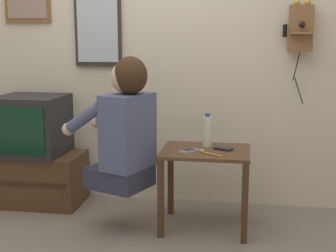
# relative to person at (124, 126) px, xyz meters

# --- Properties ---
(ground_plane) EXTENTS (14.00, 14.00, 0.00)m
(ground_plane) POSITION_rel_person_xyz_m (0.06, -0.30, -0.72)
(ground_plane) COLOR slate
(wall_back) EXTENTS (6.80, 0.05, 2.55)m
(wall_back) POSITION_rel_person_xyz_m (0.06, 0.68, 0.56)
(wall_back) COLOR beige
(wall_back) RESTS_ON ground_plane
(side_table) EXTENTS (0.59, 0.47, 0.55)m
(side_table) POSITION_rel_person_xyz_m (0.52, 0.14, -0.28)
(side_table) COLOR #51331E
(side_table) RESTS_ON ground_plane
(person) EXTENTS (0.62, 0.53, 0.87)m
(person) POSITION_rel_person_xyz_m (0.00, 0.00, 0.00)
(person) COLOR #2D3347
(person) RESTS_ON ground_plane
(tv_stand) EXTENTS (0.74, 0.43, 0.40)m
(tv_stand) POSITION_rel_person_xyz_m (-0.84, 0.42, -0.52)
(tv_stand) COLOR #51331E
(tv_stand) RESTS_ON ground_plane
(television) EXTENTS (0.49, 0.50, 0.45)m
(television) POSITION_rel_person_xyz_m (-0.84, 0.42, -0.09)
(television) COLOR #232326
(television) RESTS_ON tv_stand
(wall_phone_antique) EXTENTS (0.21, 0.19, 0.74)m
(wall_phone_antique) POSITION_rel_person_xyz_m (1.14, 0.59, 0.63)
(wall_phone_antique) COLOR brown
(wall_mirror) EXTENTS (0.36, 0.04, 0.67)m
(wall_mirror) POSITION_rel_person_xyz_m (-0.36, 0.63, 0.68)
(wall_mirror) COLOR #2D2823
(cell_phone_held) EXTENTS (0.12, 0.14, 0.01)m
(cell_phone_held) POSITION_rel_person_xyz_m (0.42, 0.08, -0.16)
(cell_phone_held) COLOR silver
(cell_phone_held) RESTS_ON side_table
(cell_phone_spare) EXTENTS (0.14, 0.11, 0.01)m
(cell_phone_spare) POSITION_rel_person_xyz_m (0.64, 0.16, -0.16)
(cell_phone_spare) COLOR black
(cell_phone_spare) RESTS_ON side_table
(water_bottle) EXTENTS (0.07, 0.07, 0.23)m
(water_bottle) POSITION_rel_person_xyz_m (0.52, 0.25, -0.06)
(water_bottle) COLOR silver
(water_bottle) RESTS_ON side_table
(toothbrush) EXTENTS (0.15, 0.12, 0.02)m
(toothbrush) POSITION_rel_person_xyz_m (0.55, 0.02, -0.16)
(toothbrush) COLOR orange
(toothbrush) RESTS_ON side_table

